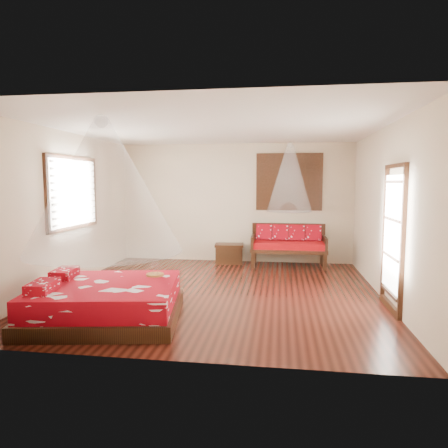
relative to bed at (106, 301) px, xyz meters
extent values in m
cube|color=black|center=(1.31, 1.60, -0.26)|extent=(5.50, 5.50, 0.02)
cube|color=white|center=(1.31, 1.60, 2.56)|extent=(5.50, 5.50, 0.02)
cube|color=beige|center=(-1.45, 1.60, 1.15)|extent=(0.02, 5.50, 2.80)
cube|color=beige|center=(4.07, 1.60, 1.15)|extent=(0.02, 5.50, 2.80)
cube|color=beige|center=(1.31, 4.36, 1.15)|extent=(5.50, 0.02, 2.80)
cube|color=beige|center=(1.31, -1.16, 1.15)|extent=(5.50, 0.02, 2.80)
cube|color=black|center=(0.02, 0.00, -0.15)|extent=(2.22, 2.06, 0.20)
cube|color=maroon|center=(0.02, 0.00, 0.10)|extent=(2.10, 1.95, 0.30)
cube|color=maroon|center=(-0.63, -0.48, 0.31)|extent=(0.36, 0.55, 0.13)
cube|color=maroon|center=(-0.74, 0.26, 0.31)|extent=(0.36, 0.55, 0.13)
cube|color=black|center=(1.79, 3.59, -0.04)|extent=(0.08, 0.08, 0.42)
cube|color=black|center=(3.35, 3.59, -0.04)|extent=(0.08, 0.08, 0.42)
cube|color=black|center=(1.79, 4.21, -0.04)|extent=(0.08, 0.08, 0.42)
cube|color=black|center=(3.35, 4.21, -0.04)|extent=(0.08, 0.08, 0.42)
cube|color=black|center=(2.57, 3.90, 0.13)|extent=(1.67, 0.74, 0.08)
cube|color=#9C050E|center=(2.57, 3.90, 0.24)|extent=(1.61, 0.68, 0.14)
cube|color=black|center=(2.57, 4.23, 0.42)|extent=(1.67, 0.06, 0.55)
cube|color=black|center=(1.77, 3.90, 0.29)|extent=(0.06, 0.74, 0.30)
cube|color=black|center=(3.37, 3.90, 0.29)|extent=(0.06, 0.74, 0.30)
cube|color=maroon|center=(2.01, 4.11, 0.49)|extent=(0.35, 0.19, 0.37)
cube|color=maroon|center=(2.38, 4.11, 0.49)|extent=(0.35, 0.19, 0.37)
cube|color=maroon|center=(2.75, 4.11, 0.49)|extent=(0.35, 0.19, 0.37)
cube|color=maroon|center=(3.13, 4.11, 0.49)|extent=(0.35, 0.19, 0.37)
cube|color=black|center=(1.21, 4.05, -0.05)|extent=(0.66, 0.50, 0.41)
cube|color=black|center=(1.21, 4.05, 0.18)|extent=(0.70, 0.54, 0.05)
cube|color=black|center=(2.57, 4.32, 1.65)|extent=(1.52, 0.06, 1.32)
cube|color=black|center=(2.57, 4.31, 1.65)|extent=(1.35, 0.04, 1.10)
cube|color=black|center=(-1.41, 1.80, 1.45)|extent=(0.08, 1.74, 1.34)
cube|color=white|center=(-1.37, 1.80, 1.45)|extent=(0.04, 1.54, 1.10)
cube|color=black|center=(4.03, 1.00, 0.80)|extent=(0.08, 1.02, 2.16)
cube|color=white|center=(4.01, 1.00, 0.90)|extent=(0.03, 0.82, 1.70)
cylinder|color=brown|center=(0.53, 0.57, 0.26)|extent=(0.27, 0.27, 0.03)
cone|color=white|center=(0.02, 0.00, 1.60)|extent=(2.10, 2.10, 1.80)
cone|color=white|center=(2.57, 3.85, 1.75)|extent=(0.99, 0.99, 1.50)
camera|label=1|loc=(2.38, -5.10, 1.64)|focal=32.00mm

